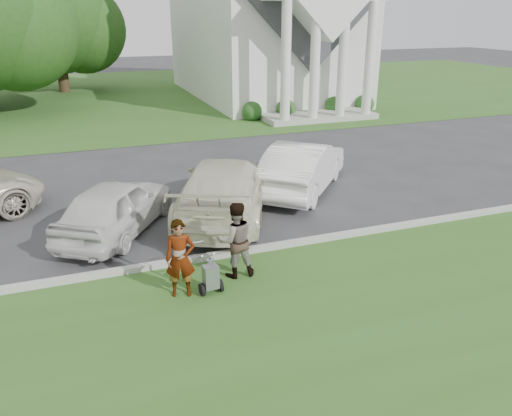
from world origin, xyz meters
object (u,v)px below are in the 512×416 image
car_b (116,207)px  car_c (225,188)px  car_d (302,166)px  church (264,4)px  parking_meter_near (174,247)px  person_right (235,240)px  striping_cart (211,277)px  person_left (180,259)px  tree_back (55,23)px

car_b → car_c: bearing=-144.0°
car_d → church: bearing=-66.1°
parking_meter_near → car_d: 6.84m
parking_meter_near → car_b: size_ratio=0.32×
church → person_right: bearing=-112.3°
church → car_c: church is taller
striping_cart → person_left: (-0.58, 0.14, 0.46)m
parking_meter_near → car_d: (5.11, 4.55, -0.04)m
church → person_right: 25.90m
tree_back → car_d: (7.18, -25.66, -3.92)m
striping_cart → parking_meter_near: bearing=124.1°
striping_cart → car_c: size_ratio=0.17×
person_right → car_c: 3.58m
car_c → car_d: car_c is taller
church → tree_back: (-13.01, 6.87, -1.21)m
striping_cart → person_right: 1.02m
person_left → parking_meter_near: (-0.01, 0.56, 0.02)m
parking_meter_near → tree_back: bearing=93.9°
church → tree_back: church is taller
person_right → car_b: person_right is taller
person_left → parking_meter_near: 0.56m
church → car_b: (-11.85, -20.17, -5.21)m
person_right → car_d: 6.05m
tree_back → person_left: tree_back is taller
church → striping_cart: 26.76m
car_d → car_b: bearing=54.1°
striping_cart → car_b: size_ratio=0.22×
striping_cart → car_b: 4.16m
person_right → parking_meter_near: 1.32m
tree_back → person_left: size_ratio=5.79×
person_right → car_d: bearing=-126.3°
tree_back → car_c: tree_back is taller
car_b → car_d: 6.18m
striping_cart → car_d: car_d is taller
car_b → car_c: size_ratio=0.75×
car_c → tree_back: bearing=-56.4°
person_right → car_b: 4.00m
striping_cart → car_c: car_c is taller
car_d → person_left: bearing=86.2°
tree_back → car_b: size_ratio=2.25×
tree_back → parking_meter_near: (2.07, -30.21, -3.88)m
person_left → car_b: (-0.92, 3.73, -0.10)m
tree_back → parking_meter_near: tree_back is taller
person_left → car_d: (5.10, 5.11, -0.02)m
church → striping_cart: (-10.35, -24.04, -5.57)m
parking_meter_near → car_d: car_d is taller
church → parking_meter_near: size_ratio=17.85×
church → car_d: 20.33m
tree_back → person_right: size_ratio=5.58×
person_left → car_c: size_ratio=0.29×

